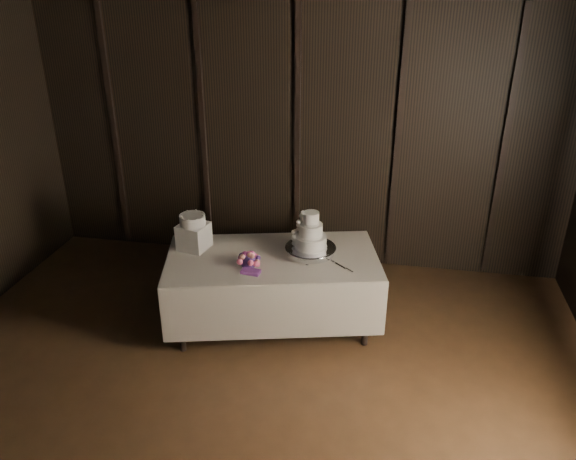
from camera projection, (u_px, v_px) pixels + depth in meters
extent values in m
cube|color=black|center=(169.00, 19.00, 2.52)|extent=(6.04, 7.04, 0.04)
cube|color=black|center=(298.00, 137.00, 6.29)|extent=(6.04, 0.04, 3.04)
cube|color=beige|center=(272.00, 257.00, 5.28)|extent=(2.17, 1.47, 0.01)
cube|color=white|center=(273.00, 293.00, 5.45)|extent=(1.99, 1.32, 0.71)
cylinder|color=silver|center=(310.00, 251.00, 5.28)|extent=(0.62, 0.62, 0.09)
cylinder|color=white|center=(311.00, 241.00, 5.23)|extent=(0.30, 0.30, 0.12)
cylinder|color=white|center=(311.00, 230.00, 5.18)|extent=(0.22, 0.22, 0.12)
cylinder|color=white|center=(311.00, 218.00, 5.13)|extent=(0.15, 0.15, 0.12)
cube|color=white|center=(194.00, 236.00, 5.39)|extent=(0.31, 0.31, 0.25)
cylinder|color=white|center=(192.00, 220.00, 5.31)|extent=(0.27, 0.27, 0.10)
cube|color=silver|center=(336.00, 263.00, 5.15)|extent=(0.29, 0.27, 0.01)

